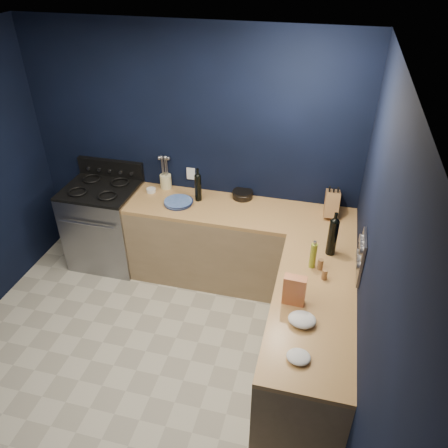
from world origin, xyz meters
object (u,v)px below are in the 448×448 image
(gas_range, at_px, (106,226))
(knife_block, at_px, (332,203))
(utensil_crock, at_px, (166,181))
(crouton_bag, at_px, (294,290))
(plate_stack, at_px, (178,202))

(gas_range, xyz_separation_m, knife_block, (2.42, 0.16, 0.56))
(utensil_crock, bearing_deg, crouton_bag, -43.06)
(plate_stack, xyz_separation_m, knife_block, (1.53, 0.18, 0.11))
(knife_block, bearing_deg, plate_stack, -175.49)
(plate_stack, distance_m, knife_block, 1.54)
(plate_stack, height_order, utensil_crock, utensil_crock)
(plate_stack, bearing_deg, gas_range, 178.43)
(gas_range, xyz_separation_m, plate_stack, (0.89, -0.02, 0.46))
(plate_stack, bearing_deg, knife_block, 6.71)
(knife_block, distance_m, crouton_bag, 1.35)
(gas_range, height_order, knife_block, knife_block)
(gas_range, bearing_deg, utensil_crock, 22.40)
(plate_stack, distance_m, utensil_crock, 0.38)
(crouton_bag, bearing_deg, utensil_crock, 139.61)
(plate_stack, relative_size, crouton_bag, 1.18)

